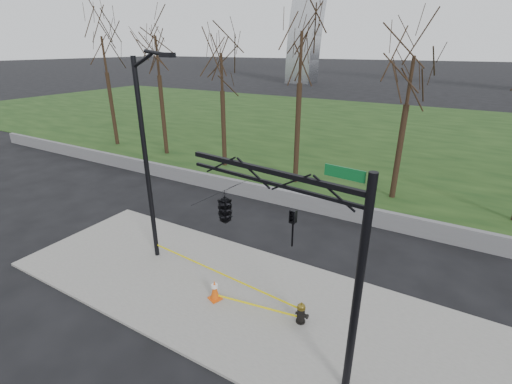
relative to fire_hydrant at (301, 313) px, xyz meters
The scene contains 10 objects.
ground 2.58m from the fire_hydrant, behind, with size 500.00×500.00×0.00m, color black.
sidewalk 2.58m from the fire_hydrant, behind, with size 18.00×6.00×0.10m, color gray.
grass_strip 30.23m from the fire_hydrant, 94.82° to the left, with size 120.00×40.00×0.06m, color black.
guardrail 8.51m from the fire_hydrant, 107.39° to the left, with size 60.00×0.30×0.90m, color #59595B.
tree_row 13.37m from the fire_hydrant, 73.79° to the left, with size 58.13×4.00×9.73m.
fire_hydrant is the anchor object (origin of this frame).
traffic_cone 3.08m from the fire_hydrant, behind, with size 0.51×0.51×0.78m.
street_light 7.91m from the fire_hydrant, behind, with size 2.36×0.68×8.21m.
traffic_signal_mast 4.09m from the fire_hydrant, 137.12° to the right, with size 5.07×2.53×6.00m.
caution_tape 2.86m from the fire_hydrant, behind, with size 6.86×1.09×0.39m.
Camera 1 is at (5.79, -8.58, 8.30)m, focal length 24.92 mm.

